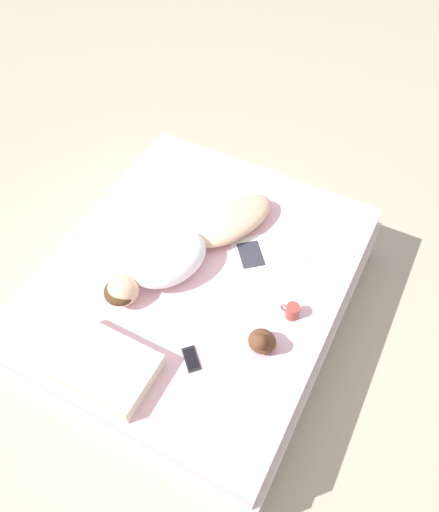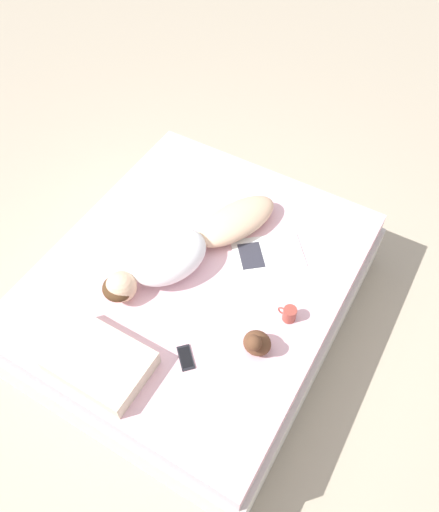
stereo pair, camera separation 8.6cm
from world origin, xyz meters
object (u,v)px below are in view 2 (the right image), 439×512
at_px(person, 186,248).
at_px(open_magazine, 267,254).
at_px(coffee_mug, 289,314).
at_px(cell_phone, 186,358).

distance_m(person, open_magazine, 0.52).
bearing_deg(coffee_mug, person, -5.96).
relative_size(person, coffee_mug, 11.20).
bearing_deg(cell_phone, open_magazine, -139.62).
bearing_deg(coffee_mug, open_magazine, -48.33).
height_order(coffee_mug, cell_phone, coffee_mug).
xyz_separation_m(open_magazine, cell_phone, (0.06, 0.87, 0.00)).
bearing_deg(open_magazine, coffee_mug, 91.97).
relative_size(open_magazine, coffee_mug, 4.63).
bearing_deg(person, coffee_mug, -163.73).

